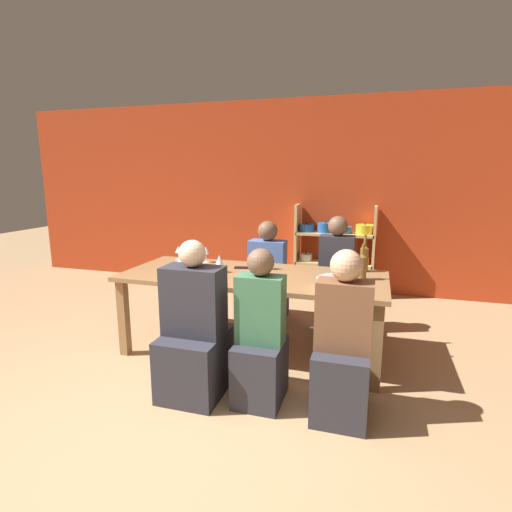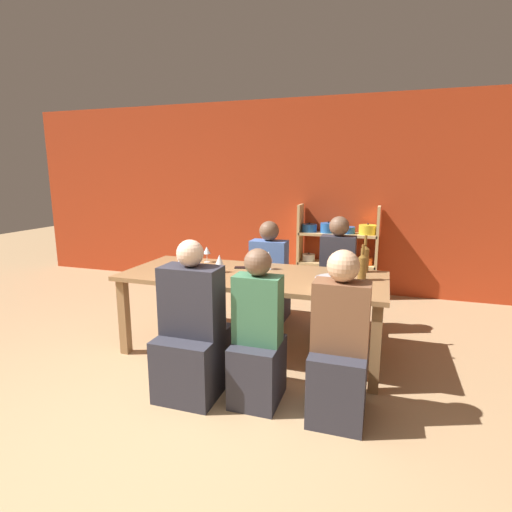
{
  "view_description": "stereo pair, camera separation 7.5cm",
  "coord_description": "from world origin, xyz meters",
  "views": [
    {
      "loc": [
        1.22,
        -1.91,
        1.66
      ],
      "look_at": [
        0.15,
        1.61,
        0.91
      ],
      "focal_mm": 28.0,
      "sensor_mm": 36.0,
      "label": 1
    },
    {
      "loc": [
        1.29,
        -1.88,
        1.66
      ],
      "look_at": [
        0.15,
        1.61,
        0.91
      ],
      "focal_mm": 28.0,
      "sensor_mm": 36.0,
      "label": 2
    }
  ],
  "objects": [
    {
      "name": "wine_glass_empty_a",
      "position": [
        -0.81,
        1.9,
        0.86
      ],
      "size": [
        0.07,
        0.07,
        0.15
      ],
      "color": "white",
      "rests_on": "dining_table"
    },
    {
      "name": "wine_glass_red_a",
      "position": [
        -0.59,
        1.53,
        0.86
      ],
      "size": [
        0.08,
        0.08,
        0.14
      ],
      "color": "white",
      "rests_on": "dining_table"
    },
    {
      "name": "ground_plane",
      "position": [
        0.0,
        0.0,
        0.0
      ],
      "size": [
        18.0,
        18.0,
        0.0
      ],
      "primitive_type": "plane",
      "color": "tan"
    },
    {
      "name": "wine_glass_empty_b",
      "position": [
        -0.16,
        1.48,
        0.88
      ],
      "size": [
        0.08,
        0.08,
        0.17
      ],
      "color": "white",
      "rests_on": "dining_table"
    },
    {
      "name": "wine_glass_red_b",
      "position": [
        -0.46,
        1.84,
        0.88
      ],
      "size": [
        0.08,
        0.08,
        0.17
      ],
      "color": "white",
      "rests_on": "dining_table"
    },
    {
      "name": "person_near_c",
      "position": [
        0.46,
        0.71,
        0.43
      ],
      "size": [
        0.34,
        0.43,
        1.16
      ],
      "color": "#2D2D38",
      "rests_on": "ground_plane"
    },
    {
      "name": "wall_back_red",
      "position": [
        0.0,
        3.83,
        1.35
      ],
      "size": [
        8.8,
        0.06,
        2.7
      ],
      "color": "#B23819",
      "rests_on": "ground_plane"
    },
    {
      "name": "cell_phone",
      "position": [
        -0.02,
        1.7,
        0.76
      ],
      "size": [
        0.16,
        0.1,
        0.01
      ],
      "color": "black",
      "rests_on": "dining_table"
    },
    {
      "name": "person_far_b",
      "position": [
        0.06,
        2.38,
        0.42
      ],
      "size": [
        0.41,
        0.51,
        1.15
      ],
      "rotation": [
        0.0,
        0.0,
        3.14
      ],
      "color": "#2D2D38",
      "rests_on": "ground_plane"
    },
    {
      "name": "wine_glass_white_a",
      "position": [
        -0.62,
        1.7,
        0.87
      ],
      "size": [
        0.07,
        0.07,
        0.16
      ],
      "color": "white",
      "rests_on": "dining_table"
    },
    {
      "name": "mixing_bowl",
      "position": [
        0.92,
        1.23,
        0.81
      ],
      "size": [
        0.29,
        0.29,
        0.1
      ],
      "color": "#B7BABC",
      "rests_on": "dining_table"
    },
    {
      "name": "person_near_b",
      "position": [
        -0.05,
        0.68,
        0.43
      ],
      "size": [
        0.45,
        0.56,
        1.2
      ],
      "color": "#2D2D38",
      "rests_on": "ground_plane"
    },
    {
      "name": "wine_bottle_dark",
      "position": [
        1.13,
        1.91,
        0.89
      ],
      "size": [
        0.08,
        0.08,
        0.35
      ],
      "color": "brown",
      "rests_on": "dining_table"
    },
    {
      "name": "shelf_unit",
      "position": [
        0.7,
        3.63,
        0.53
      ],
      "size": [
        1.09,
        0.3,
        1.25
      ],
      "color": "tan",
      "rests_on": "ground_plane"
    },
    {
      "name": "wine_bottle_green",
      "position": [
        1.13,
        1.59,
        0.88
      ],
      "size": [
        0.07,
        0.07,
        0.32
      ],
      "color": "brown",
      "rests_on": "dining_table"
    },
    {
      "name": "dining_table",
      "position": [
        0.15,
        1.51,
        0.68
      ],
      "size": [
        2.41,
        1.0,
        0.76
      ],
      "color": "olive",
      "rests_on": "ground_plane"
    },
    {
      "name": "person_near_a",
      "position": [
        1.05,
        0.69,
        0.44
      ],
      "size": [
        0.37,
        0.47,
        1.19
      ],
      "color": "#2D2D38",
      "rests_on": "ground_plane"
    },
    {
      "name": "person_far_a",
      "position": [
        0.84,
        2.29,
        0.46
      ],
      "size": [
        0.36,
        0.45,
        1.24
      ],
      "rotation": [
        0.0,
        0.0,
        3.14
      ],
      "color": "#2D2D38",
      "rests_on": "ground_plane"
    },
    {
      "name": "wine_glass_red_c",
      "position": [
        0.24,
        1.73,
        0.88
      ],
      "size": [
        0.08,
        0.08,
        0.18
      ],
      "color": "white",
      "rests_on": "dining_table"
    }
  ]
}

